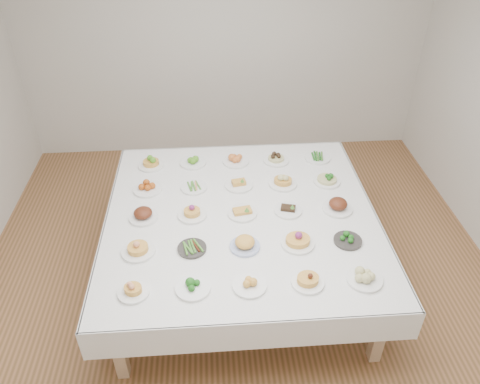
{
  "coord_description": "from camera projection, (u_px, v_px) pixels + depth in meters",
  "views": [
    {
      "loc": [
        -0.22,
        -3.13,
        3.31
      ],
      "look_at": [
        0.02,
        0.2,
        0.88
      ],
      "focal_mm": 35.0,
      "sensor_mm": 36.0,
      "label": 1
    }
  ],
  "objects": [
    {
      "name": "dish_12",
      "position": [
        242.0,
        210.0,
        4.05
      ],
      "size": [
        0.25,
        0.25,
        0.11
      ],
      "color": "white",
      "rests_on": "display_table"
    },
    {
      "name": "dish_11",
      "position": [
        192.0,
        211.0,
        4.03
      ],
      "size": [
        0.25,
        0.25,
        0.13
      ],
      "color": "white",
      "rests_on": "display_table"
    },
    {
      "name": "dish_10",
      "position": [
        143.0,
        213.0,
        4.0
      ],
      "size": [
        0.25,
        0.25,
        0.13
      ],
      "color": "white",
      "rests_on": "display_table"
    },
    {
      "name": "dish_7",
      "position": [
        245.0,
        242.0,
        3.7
      ],
      "size": [
        0.24,
        0.24,
        0.13
      ],
      "color": "#4C66B2",
      "rests_on": "display_table"
    },
    {
      "name": "dish_24",
      "position": [
        317.0,
        157.0,
        4.81
      ],
      "size": [
        0.26,
        0.26,
        0.06
      ],
      "color": "white",
      "rests_on": "display_table"
    },
    {
      "name": "dish_1",
      "position": [
        193.0,
        285.0,
        3.35
      ],
      "size": [
        0.25,
        0.25,
        0.11
      ],
      "color": "white",
      "rests_on": "display_table"
    },
    {
      "name": "dish_14",
      "position": [
        338.0,
        204.0,
        4.1
      ],
      "size": [
        0.26,
        0.26,
        0.13
      ],
      "color": "white",
      "rests_on": "display_table"
    },
    {
      "name": "dish_4",
      "position": [
        365.0,
        276.0,
        3.42
      ],
      "size": [
        0.26,
        0.26,
        0.12
      ],
      "color": "white",
      "rests_on": "display_table"
    },
    {
      "name": "dish_21",
      "position": [
        193.0,
        160.0,
        4.72
      ],
      "size": [
        0.26,
        0.26,
        0.11
      ],
      "color": "white",
      "rests_on": "display_table"
    },
    {
      "name": "dish_2",
      "position": [
        250.0,
        283.0,
        3.38
      ],
      "size": [
        0.25,
        0.25,
        0.1
      ],
      "color": "white",
      "rests_on": "display_table"
    },
    {
      "name": "dish_16",
      "position": [
        194.0,
        187.0,
        4.38
      ],
      "size": [
        0.24,
        0.24,
        0.05
      ],
      "color": "white",
      "rests_on": "display_table"
    },
    {
      "name": "room_envelope",
      "position": [
        239.0,
        103.0,
        3.41
      ],
      "size": [
        5.02,
        5.02,
        2.81
      ],
      "color": "#95613E",
      "rests_on": "ground"
    },
    {
      "name": "dish_22",
      "position": [
        236.0,
        158.0,
        4.73
      ],
      "size": [
        0.26,
        0.26,
        0.12
      ],
      "color": "white",
      "rests_on": "display_table"
    },
    {
      "name": "dish_0",
      "position": [
        133.0,
        288.0,
        3.32
      ],
      "size": [
        0.23,
        0.23,
        0.12
      ],
      "color": "white",
      "rests_on": "display_table"
    },
    {
      "name": "dish_13",
      "position": [
        288.0,
        208.0,
        4.09
      ],
      "size": [
        0.24,
        0.24,
        0.1
      ],
      "color": "white",
      "rests_on": "display_table"
    },
    {
      "name": "display_table",
      "position": [
        241.0,
        220.0,
        4.12
      ],
      "size": [
        2.37,
        2.37,
        0.75
      ],
      "color": "white",
      "rests_on": "ground"
    },
    {
      "name": "dish_9",
      "position": [
        348.0,
        239.0,
        3.77
      ],
      "size": [
        0.23,
        0.23,
        0.09
      ],
      "color": "#2F2C2A",
      "rests_on": "display_table"
    },
    {
      "name": "dish_20",
      "position": [
        151.0,
        160.0,
        4.66
      ],
      "size": [
        0.26,
        0.26,
        0.15
      ],
      "color": "white",
      "rests_on": "display_table"
    },
    {
      "name": "dish_23",
      "position": [
        276.0,
        155.0,
        4.74
      ],
      "size": [
        0.26,
        0.26,
        0.15
      ],
      "color": "white",
      "rests_on": "display_table"
    },
    {
      "name": "dish_6",
      "position": [
        192.0,
        248.0,
        3.71
      ],
      "size": [
        0.23,
        0.23,
        0.05
      ],
      "color": "#2F2C2A",
      "rests_on": "display_table"
    },
    {
      "name": "dish_19",
      "position": [
        327.0,
        176.0,
        4.43
      ],
      "size": [
        0.25,
        0.25,
        0.15
      ],
      "color": "white",
      "rests_on": "display_table"
    },
    {
      "name": "dish_5",
      "position": [
        138.0,
        246.0,
        3.65
      ],
      "size": [
        0.26,
        0.26,
        0.14
      ],
      "color": "white",
      "rests_on": "display_table"
    },
    {
      "name": "dish_3",
      "position": [
        308.0,
        278.0,
        3.39
      ],
      "size": [
        0.24,
        0.24,
        0.13
      ],
      "color": "white",
      "rests_on": "display_table"
    },
    {
      "name": "dish_15",
      "position": [
        147.0,
        186.0,
        4.34
      ],
      "size": [
        0.26,
        0.26,
        0.11
      ],
      "color": "white",
      "rests_on": "display_table"
    },
    {
      "name": "dish_18",
      "position": [
        283.0,
        178.0,
        4.4
      ],
      "size": [
        0.27,
        0.26,
        0.16
      ],
      "color": "white",
      "rests_on": "display_table"
    },
    {
      "name": "dish_17",
      "position": [
        239.0,
        183.0,
        4.41
      ],
      "size": [
        0.26,
        0.26,
        0.1
      ],
      "color": "white",
      "rests_on": "display_table"
    },
    {
      "name": "dish_8",
      "position": [
        298.0,
        237.0,
        3.72
      ],
      "size": [
        0.27,
        0.27,
        0.17
      ],
      "color": "white",
      "rests_on": "display_table"
    }
  ]
}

